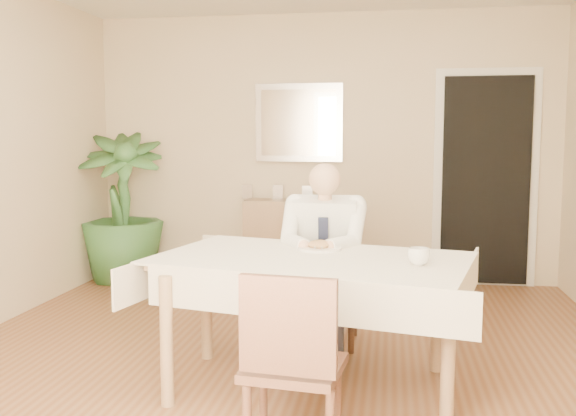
% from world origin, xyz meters
% --- Properties ---
extents(room, '(5.00, 5.02, 2.60)m').
position_xyz_m(room, '(0.00, 0.00, 1.30)').
color(room, brown).
rests_on(room, ground).
extents(window, '(1.34, 0.04, 1.44)m').
position_xyz_m(window, '(0.00, -2.47, 1.45)').
color(window, silver).
rests_on(window, room).
extents(doorway, '(0.96, 0.07, 2.10)m').
position_xyz_m(doorway, '(1.55, 2.46, 1.00)').
color(doorway, silver).
rests_on(doorway, ground).
extents(mirror, '(0.86, 0.04, 0.76)m').
position_xyz_m(mirror, '(-0.23, 2.47, 1.55)').
color(mirror, silver).
rests_on(mirror, room).
extents(dining_table, '(1.93, 1.38, 0.75)m').
position_xyz_m(dining_table, '(0.24, -0.30, 0.67)').
color(dining_table, '#916B48').
rests_on(dining_table, ground).
extents(chair_far, '(0.48, 0.48, 0.93)m').
position_xyz_m(chair_far, '(0.24, 0.58, 0.53)').
color(chair_far, '#3D251B').
rests_on(chair_far, ground).
extents(chair_near, '(0.45, 0.45, 0.86)m').
position_xyz_m(chair_near, '(0.26, -1.19, 0.48)').
color(chair_near, '#3D251B').
rests_on(chair_near, ground).
extents(seated_man, '(0.48, 0.72, 1.24)m').
position_xyz_m(seated_man, '(0.24, 0.29, 0.69)').
color(seated_man, white).
rests_on(seated_man, ground).
extents(plate, '(0.26, 0.26, 0.02)m').
position_xyz_m(plate, '(0.26, -0.07, 0.76)').
color(plate, white).
rests_on(plate, dining_table).
extents(food, '(0.14, 0.14, 0.06)m').
position_xyz_m(food, '(0.26, -0.07, 0.78)').
color(food, brown).
rests_on(food, dining_table).
extents(knife, '(0.01, 0.13, 0.01)m').
position_xyz_m(knife, '(0.30, -0.13, 0.78)').
color(knife, silver).
rests_on(knife, dining_table).
extents(fork, '(0.01, 0.13, 0.01)m').
position_xyz_m(fork, '(0.22, -0.13, 0.78)').
color(fork, silver).
rests_on(fork, dining_table).
extents(coffee_mug, '(0.13, 0.13, 0.09)m').
position_xyz_m(coffee_mug, '(0.82, -0.44, 0.80)').
color(coffee_mug, white).
rests_on(coffee_mug, dining_table).
extents(sideboard, '(1.02, 0.40, 0.80)m').
position_xyz_m(sideboard, '(-0.23, 2.32, 0.40)').
color(sideboard, '#916B48').
rests_on(sideboard, ground).
extents(photo_frame_left, '(0.10, 0.02, 0.14)m').
position_xyz_m(photo_frame_left, '(-0.73, 2.37, 0.87)').
color(photo_frame_left, silver).
rests_on(photo_frame_left, sideboard).
extents(photo_frame_center, '(0.10, 0.02, 0.14)m').
position_xyz_m(photo_frame_center, '(-0.42, 2.37, 0.87)').
color(photo_frame_center, silver).
rests_on(photo_frame_center, sideboard).
extents(photo_frame_right, '(0.10, 0.02, 0.14)m').
position_xyz_m(photo_frame_right, '(-0.13, 2.34, 0.87)').
color(photo_frame_right, silver).
rests_on(photo_frame_right, sideboard).
extents(potted_palm, '(1.04, 1.04, 1.46)m').
position_xyz_m(potted_palm, '(-1.94, 2.11, 0.73)').
color(potted_palm, '#274F22').
rests_on(potted_palm, ground).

